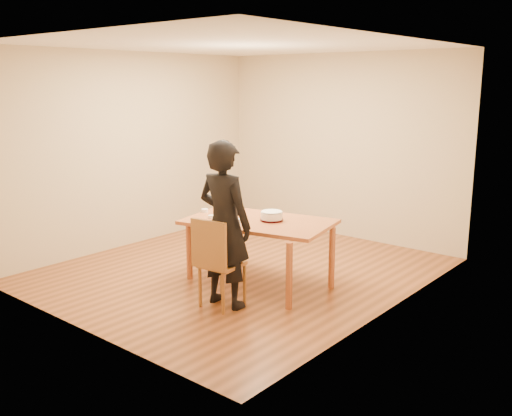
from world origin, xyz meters
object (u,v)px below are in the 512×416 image
Objects in this scene: dining_table at (259,222)px; dining_chair at (222,264)px; person at (225,224)px; cake at (272,216)px; cake_plate at (272,220)px.

dining_table is 4.26× the size of dining_chair.
cake is at bearing -90.95° from person.
dining_chair is 1.45× the size of cake_plate.
person is (0.02, -0.80, 0.06)m from cake.
dining_table is at bearing -149.48° from cake.
dining_table reaches higher than dining_chair.
cake_plate is (0.13, 0.07, 0.03)m from dining_table.
cake_plate is 0.15× the size of person.
cake is at bearing 18.57° from dining_table.
cake_plate reaches higher than dining_chair.
cake is 0.81m from person.
dining_chair is 0.92m from cake.
dining_chair is (0.15, -0.78, -0.28)m from dining_table.
dining_table is 0.76m from person.
cake reaches higher than cake_plate.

